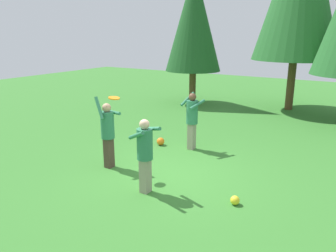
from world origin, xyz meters
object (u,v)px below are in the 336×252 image
object	(u,v)px
ball_yellow	(235,200)
ball_orange	(161,141)
person_thrower	(108,130)
frisbee	(114,98)
person_catcher	(145,150)
person_bystander	(192,116)
tree_left	(194,20)

from	to	relation	value
ball_yellow	ball_orange	xyz separation A→B (m)	(-3.31, 2.32, 0.02)
person_thrower	frisbee	size ratio (longest dim) A/B	6.89
person_catcher	person_bystander	size ratio (longest dim) A/B	0.97
person_bystander	ball_yellow	size ratio (longest dim) A/B	8.93
frisbee	tree_left	world-z (taller)	tree_left
person_bystander	ball_orange	distance (m)	1.34
person_catcher	frisbee	distance (m)	1.61
tree_left	ball_yellow	bearing A→B (deg)	-57.35
person_bystander	frisbee	world-z (taller)	frisbee
ball_orange	person_catcher	bearing A→B (deg)	-62.95
ball_orange	person_bystander	bearing A→B (deg)	11.53
person_thrower	tree_left	size ratio (longest dim) A/B	0.30
person_catcher	ball_orange	distance (m)	3.28
person_thrower	ball_yellow	bearing A→B (deg)	18.94
ball_orange	person_thrower	bearing A→B (deg)	-94.82
person_thrower	tree_left	xyz separation A→B (m)	(-1.97, 8.37, 2.94)
frisbee	ball_orange	size ratio (longest dim) A/B	1.13
person_catcher	person_thrower	bearing A→B (deg)	0.12
person_thrower	ball_yellow	world-z (taller)	person_thrower
person_thrower	person_bystander	distance (m)	2.64
person_thrower	ball_yellow	xyz separation A→B (m)	(3.50, -0.15, -0.92)
person_thrower	person_bystander	bearing A→B (deg)	85.23
ball_yellow	tree_left	bearing A→B (deg)	122.65
frisbee	ball_orange	bearing A→B (deg)	95.20
tree_left	ball_orange	bearing A→B (deg)	-70.90
ball_yellow	tree_left	world-z (taller)	tree_left
person_bystander	tree_left	xyz separation A→B (m)	(-3.13, 6.00, 2.94)
person_thrower	person_bystander	xyz separation A→B (m)	(1.16, 2.37, -0.00)
frisbee	ball_orange	world-z (taller)	frisbee
person_thrower	tree_left	world-z (taller)	tree_left
frisbee	tree_left	bearing A→B (deg)	105.47
person_thrower	ball_orange	xyz separation A→B (m)	(0.18, 2.17, -0.89)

